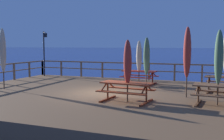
# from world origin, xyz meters

# --- Properties ---
(ground_plane) EXTENTS (600.00, 600.00, 0.00)m
(ground_plane) POSITION_xyz_m (0.00, 0.00, 0.00)
(ground_plane) COLOR navy
(wooden_deck) EXTENTS (14.93, 11.05, 0.88)m
(wooden_deck) POSITION_xyz_m (0.00, 0.00, 0.44)
(wooden_deck) COLOR brown
(wooden_deck) RESTS_ON ground
(railing_waterside_far) EXTENTS (14.73, 0.10, 1.09)m
(railing_waterside_far) POSITION_xyz_m (0.00, 5.37, 1.62)
(railing_waterside_far) COLOR brown
(railing_waterside_far) RESTS_ON wooden_deck
(picnic_table_mid_right) EXTENTS (1.80, 1.51, 0.78)m
(picnic_table_mid_right) POSITION_xyz_m (5.20, 2.00, 1.44)
(picnic_table_mid_right) COLOR brown
(picnic_table_mid_right) RESTS_ON wooden_deck
(picnic_table_back_right) EXTENTS (1.85, 1.54, 0.78)m
(picnic_table_back_right) POSITION_xyz_m (4.90, -1.04, 1.44)
(picnic_table_back_right) COLOR brown
(picnic_table_back_right) RESTS_ON wooden_deck
(picnic_table_back_left) EXTENTS (2.15, 1.58, 0.78)m
(picnic_table_back_left) POSITION_xyz_m (1.52, -1.55, 1.45)
(picnic_table_back_left) COLOR #993819
(picnic_table_back_left) RESTS_ON wooden_deck
(picnic_table_front_right) EXTENTS (2.04, 1.56, 0.78)m
(picnic_table_front_right) POSITION_xyz_m (0.73, 3.34, 1.44)
(picnic_table_front_right) COLOR maroon
(picnic_table_front_right) RESTS_ON wooden_deck
(patio_umbrella_tall_back_right) EXTENTS (0.32, 0.32, 2.80)m
(patio_umbrella_tall_back_right) POSITION_xyz_m (4.89, -0.99, 2.66)
(patio_umbrella_tall_back_right) COLOR #4C3828
(patio_umbrella_tall_back_right) RESTS_ON wooden_deck
(patio_umbrella_short_back) EXTENTS (0.32, 0.32, 2.45)m
(patio_umbrella_short_back) POSITION_xyz_m (1.57, -1.58, 2.44)
(patio_umbrella_short_back) COLOR #4C3828
(patio_umbrella_short_back) RESTS_ON wooden_deck
(patio_umbrella_short_front) EXTENTS (0.32, 0.32, 2.50)m
(patio_umbrella_short_front) POSITION_xyz_m (0.72, 3.28, 2.47)
(patio_umbrella_short_front) COLOR #4C3828
(patio_umbrella_short_front) RESTS_ON wooden_deck
(patio_umbrella_tall_front) EXTENTS (0.32, 0.32, 2.63)m
(patio_umbrella_tall_front) POSITION_xyz_m (1.54, 1.68, 2.55)
(patio_umbrella_tall_front) COLOR #4C3828
(patio_umbrella_tall_front) RESTS_ON wooden_deck
(patio_umbrella_short_mid) EXTENTS (0.32, 0.32, 3.09)m
(patio_umbrella_short_mid) POSITION_xyz_m (-5.28, -0.82, 2.85)
(patio_umbrella_short_mid) COLOR #4C3828
(patio_umbrella_short_mid) RESTS_ON wooden_deck
(patio_umbrella_tall_mid_right) EXTENTS (0.32, 0.32, 3.01)m
(patio_umbrella_tall_mid_right) POSITION_xyz_m (3.66, 0.18, 2.80)
(patio_umbrella_tall_mid_right) COLOR #4C3828
(patio_umbrella_tall_mid_right) RESTS_ON wooden_deck
(lamp_post_hooked) EXTENTS (0.53, 0.53, 3.20)m
(lamp_post_hooked) POSITION_xyz_m (-6.63, 4.69, 3.00)
(lamp_post_hooked) COLOR black
(lamp_post_hooked) RESTS_ON wooden_deck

